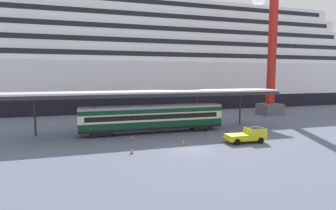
{
  "coord_description": "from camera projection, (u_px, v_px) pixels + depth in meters",
  "views": [
    {
      "loc": [
        -11.41,
        -28.48,
        8.57
      ],
      "look_at": [
        -0.61,
        7.42,
        4.5
      ],
      "focal_mm": 28.88,
      "sensor_mm": 36.0,
      "label": 1
    }
  ],
  "objects": [
    {
      "name": "traffic_cone_near",
      "position": [
        132.0,
        138.0,
        35.99
      ],
      "size": [
        0.36,
        0.36,
        0.7
      ],
      "color": "black",
      "rests_on": "ground"
    },
    {
      "name": "traffic_cone_mid",
      "position": [
        183.0,
        142.0,
        33.49
      ],
      "size": [
        0.36,
        0.36,
        0.77
      ],
      "color": "black",
      "rests_on": "ground"
    },
    {
      "name": "ground_plane",
      "position": [
        191.0,
        150.0,
        31.3
      ],
      "size": [
        400.0,
        400.0,
        0.0
      ],
      "primitive_type": "plane",
      "color": "slate"
    },
    {
      "name": "train_carriage",
      "position": [
        153.0,
        118.0,
        40.55
      ],
      "size": [
        21.44,
        2.81,
        4.11
      ],
      "color": "black",
      "rests_on": "ground"
    },
    {
      "name": "service_truck",
      "position": [
        249.0,
        135.0,
        34.83
      ],
      "size": [
        5.25,
        2.36,
        2.02
      ],
      "color": "yellow",
      "rests_on": "ground"
    },
    {
      "name": "platform_canopy",
      "position": [
        152.0,
        93.0,
        40.55
      ],
      "size": [
        41.49,
        5.37,
        6.29
      ],
      "color": "silver",
      "rests_on": "ground"
    },
    {
      "name": "traffic_cone_far",
      "position": [
        132.0,
        150.0,
        29.79
      ],
      "size": [
        0.36,
        0.36,
        0.73
      ],
      "color": "black",
      "rests_on": "ground"
    },
    {
      "name": "dockside_crane",
      "position": [
        274.0,
        37.0,
        58.16
      ],
      "size": [
        11.37,
        4.4,
        54.3
      ],
      "color": "#595960",
      "rests_on": "ground"
    },
    {
      "name": "cruise_ship",
      "position": [
        142.0,
        62.0,
        78.28
      ],
      "size": [
        137.48,
        31.95,
        38.1
      ],
      "color": "black",
      "rests_on": "ground"
    }
  ]
}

